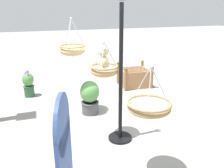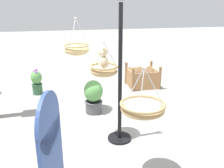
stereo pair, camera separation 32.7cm
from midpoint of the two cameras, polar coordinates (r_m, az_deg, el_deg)
ground_plane at (r=4.75m, az=3.17°, el=-11.85°), size 40.00×40.00×0.00m
display_pole_central at (r=4.23m, az=4.10°, el=-4.05°), size 0.44×0.44×2.49m
hanging_basket_with_teddy at (r=4.12m, az=0.33°, el=3.37°), size 0.49×0.49×0.61m
teddy_bear at (r=4.07m, az=0.04°, el=5.79°), size 0.28×0.25×0.41m
hanging_basket_left_high at (r=3.23m, az=10.27°, el=-5.73°), size 0.62×0.62×0.66m
hanging_basket_right_low at (r=5.20m, az=-6.69°, el=8.28°), size 0.55×0.55×0.80m
wooden_planter_box at (r=7.32m, az=8.57°, el=1.56°), size 0.84×0.93×0.70m
potted_plant_fern_front at (r=6.87m, az=-16.36°, el=0.48°), size 0.30×0.30×0.71m
potted_plant_small_succulent at (r=5.45m, az=-2.76°, el=-2.97°), size 0.43×0.43×0.78m
display_sign_board at (r=2.69m, az=-11.01°, el=-14.91°), size 0.65×0.24×1.57m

